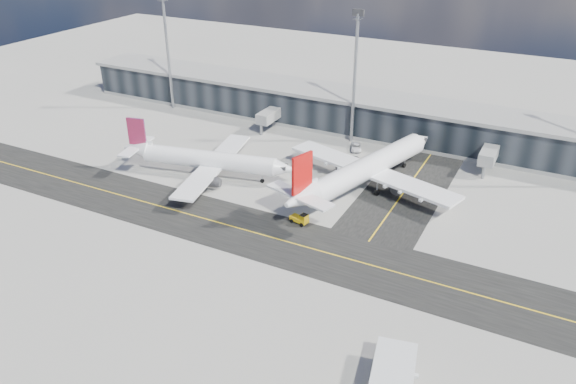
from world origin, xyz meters
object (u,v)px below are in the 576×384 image
at_px(airliner_af, 207,160).
at_px(service_van, 356,147).
at_px(airliner_redtail, 366,169).
at_px(baggage_tug, 301,219).

distance_m(airliner_af, service_van, 33.45).
bearing_deg(airliner_af, airliner_redtail, 94.83).
xyz_separation_m(airliner_af, airliner_redtail, (29.51, 8.84, 0.67)).
bearing_deg(airliner_af, baggage_tug, 59.72).
relative_size(baggage_tug, service_van, 0.72).
height_order(baggage_tug, service_van, baggage_tug).
bearing_deg(service_van, airliner_af, -152.30).
height_order(airliner_af, airliner_redtail, airliner_redtail).
bearing_deg(airliner_redtail, service_van, 132.59).
bearing_deg(airliner_redtail, airliner_af, -146.54).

